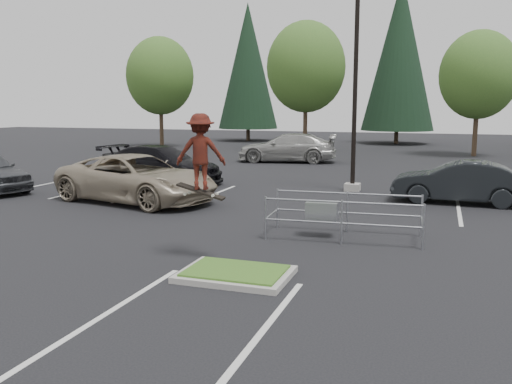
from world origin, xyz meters
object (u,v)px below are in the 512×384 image
(conif_b, at_px, (400,54))
(skateboarder, at_px, (200,152))
(decid_a, at_px, (160,78))
(car_l_black, at_px, (160,164))
(decid_c, at_px, (478,78))
(car_far_silver, at_px, (288,148))
(cart_corral, at_px, (327,211))
(car_r_charc, at_px, (459,182))
(car_l_tan, at_px, (136,178))
(decid_b, at_px, (306,70))
(conif_a, at_px, (248,66))
(light_pole, at_px, (356,77))

(conif_b, height_order, skateboarder, conif_b)
(decid_a, xyz_separation_m, car_l_black, (10.01, -18.53, -4.75))
(decid_c, relative_size, car_far_silver, 1.40)
(conif_b, distance_m, cart_corral, 37.24)
(conif_b, distance_m, car_r_charc, 31.23)
(car_l_tan, height_order, car_l_black, car_l_tan)
(skateboarder, relative_size, car_l_tan, 0.31)
(decid_a, bearing_deg, car_l_tan, -63.45)
(decid_a, relative_size, decid_b, 0.92)
(car_l_tan, bearing_deg, decid_b, 11.35)
(conif_a, distance_m, conif_b, 14.03)
(conif_a, distance_m, car_l_black, 29.79)
(decid_c, height_order, car_far_silver, decid_c)
(conif_a, distance_m, car_r_charc, 35.46)
(car_r_charc, bearing_deg, car_l_tan, -70.79)
(decid_c, relative_size, skateboarder, 4.41)
(decid_a, xyz_separation_m, car_far_silver, (13.01, -8.03, -4.71))
(conif_a, relative_size, car_far_silver, 2.17)
(skateboarder, bearing_deg, conif_a, -89.04)
(skateboarder, distance_m, car_far_silver, 21.40)
(cart_corral, height_order, car_l_tan, car_l_tan)
(decid_a, bearing_deg, car_l_black, -61.63)
(decid_c, distance_m, car_l_black, 23.48)
(car_far_silver, bearing_deg, skateboarder, 1.39)
(decid_c, height_order, car_r_charc, decid_c)
(decid_c, height_order, car_l_tan, decid_c)
(light_pole, bearing_deg, cart_corral, -85.89)
(cart_corral, height_order, skateboarder, skateboarder)
(conif_a, bearing_deg, cart_corral, -67.29)
(light_pole, relative_size, car_r_charc, 2.21)
(decid_c, height_order, conif_b, conif_b)
(decid_b, height_order, car_l_tan, decid_b)
(decid_a, height_order, decid_b, decid_b)
(decid_c, relative_size, conif_a, 0.64)
(conif_b, xyz_separation_m, cart_corral, (1.08, -36.53, -7.14))
(conif_a, bearing_deg, skateboarder, -71.83)
(light_pole, height_order, conif_a, conif_a)
(car_far_silver, bearing_deg, decid_a, -130.56)
(light_pole, bearing_deg, decid_b, 109.35)
(light_pole, bearing_deg, conif_a, 117.38)
(conif_b, bearing_deg, cart_corral, -88.31)
(cart_corral, xyz_separation_m, car_far_silver, (-6.08, 18.03, 0.16))
(decid_c, distance_m, car_far_silver, 14.19)
(cart_corral, distance_m, car_far_silver, 19.03)
(conif_b, bearing_deg, decid_b, -121.09)
(light_pole, distance_m, decid_a, 25.86)
(decid_a, height_order, conif_b, conif_b)
(decid_a, bearing_deg, decid_c, -0.48)
(conif_a, xyz_separation_m, cart_corral, (15.08, -36.03, -6.39))
(skateboarder, bearing_deg, light_pole, -115.99)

